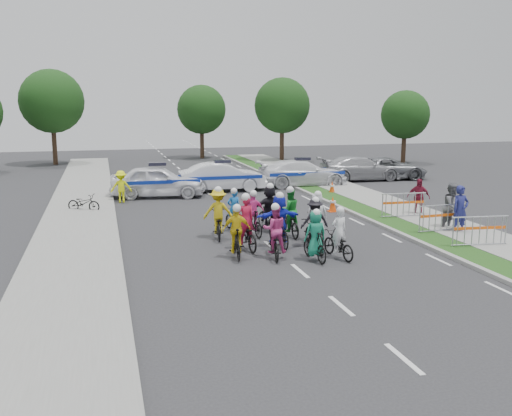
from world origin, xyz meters
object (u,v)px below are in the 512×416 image
object	(u,v)px
rider_2	(274,237)
civilian_sedan	(360,168)
rider_7	(317,221)
police_car_0	(158,181)
civilian_suv	(388,168)
barrier_0	(480,232)
police_car_2	(302,173)
rider_8	(289,217)
barrier_2	(403,206)
rider_9	(253,218)
cone_1	(332,188)
rider_10	(218,218)
marshal_hiviz	(121,187)
rider_0	(338,241)
tree_2	(405,115)
spectator_2	(418,197)
barrier_1	(442,219)
rider_12	(234,217)
police_car_1	(222,177)
rider_11	(269,211)
tree_1	(282,106)
rider_6	(245,231)
parked_bike	(84,203)
spectator_0	(460,210)
rider_1	(315,240)
spectator_1	(452,207)
rider_5	(279,224)
rider_3	(237,237)
tree_4	(201,110)
rider_4	(314,227)

from	to	relation	value
rider_2	civilian_sedan	size ratio (longest dim) A/B	0.35
rider_7	police_car_0	distance (m)	11.89
civilian_suv	barrier_0	bearing A→B (deg)	170.84
police_car_2	rider_8	bearing A→B (deg)	160.68
rider_2	rider_7	distance (m)	2.76
rider_7	barrier_2	xyz separation A→B (m)	(4.89, 2.56, -0.15)
rider_9	cone_1	world-z (taller)	rider_9
rider_10	rider_7	bearing A→B (deg)	167.04
barrier_0	rider_7	bearing A→B (deg)	152.95
civilian_sedan	marshal_hiviz	distance (m)	15.33
rider_0	tree_2	xyz separation A→B (m)	(16.36, 24.97, 3.27)
civilian_suv	spectator_2	xyz separation A→B (m)	(-4.47, -11.18, 0.13)
rider_10	barrier_2	size ratio (longest dim) A/B	0.98
rider_8	barrier_1	xyz separation A→B (m)	(5.61, -1.19, -0.13)
rider_12	police_car_1	world-z (taller)	rider_12
rider_11	barrier_2	size ratio (longest dim) A/B	0.94
barrier_1	rider_7	bearing A→B (deg)	177.05
barrier_0	tree_1	world-z (taller)	tree_1
rider_0	rider_6	size ratio (longest dim) A/B	0.88
barrier_0	parked_bike	world-z (taller)	barrier_0
civilian_suv	spectator_0	world-z (taller)	spectator_0
rider_6	barrier_0	distance (m)	7.90
barrier_1	civilian_suv	bearing A→B (deg)	69.40
civilian_suv	rider_1	bearing A→B (deg)	154.64
spectator_1	tree_2	bearing A→B (deg)	41.99
spectator_2	police_car_0	bearing A→B (deg)	171.34
rider_12	tree_1	distance (m)	26.57
rider_5	police_car_2	world-z (taller)	rider_5
rider_3	spectator_2	size ratio (longest dim) A/B	1.07
rider_0	police_car_0	xyz separation A→B (m)	(-4.37, 13.34, 0.26)
rider_11	spectator_0	world-z (taller)	rider_11
rider_0	rider_2	world-z (taller)	rider_2
rider_7	spectator_0	bearing A→B (deg)	-178.23
parked_bike	civilian_sedan	bearing A→B (deg)	-40.65
civilian_sedan	tree_4	bearing A→B (deg)	24.44
rider_3	spectator_0	world-z (taller)	spectator_0
rider_5	parked_bike	size ratio (longest dim) A/B	1.23
rider_10	marshal_hiviz	size ratio (longest dim) A/B	1.25
rider_12	parked_bike	xyz separation A→B (m)	(-5.64, 5.54, -0.15)
cone_1	tree_4	bearing A→B (deg)	99.11
rider_6	police_car_1	distance (m)	12.71
rider_4	spectator_1	size ratio (longest dim) A/B	0.96
rider_2	barrier_2	bearing A→B (deg)	-138.59
rider_5	rider_6	bearing A→B (deg)	-4.50
rider_12	rider_8	bearing A→B (deg)	135.66
rider_1	police_car_0	distance (m)	13.88
rider_11	civilian_sedan	bearing A→B (deg)	-139.75
rider_4	tree_4	world-z (taller)	tree_4
tree_4	rider_6	bearing A→B (deg)	-97.21
rider_7	parked_bike	bearing A→B (deg)	-36.71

